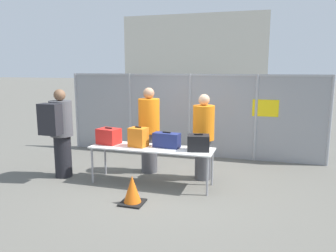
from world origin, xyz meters
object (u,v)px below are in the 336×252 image
object	(u,v)px
inspection_table	(152,150)
utility_trailer	(231,127)
traffic_cone	(132,191)
suitcase_orange	(138,137)
suitcase_red	(109,136)
security_worker_near	(149,129)
traveler_hooded	(60,130)
suitcase_navy	(167,140)
suitcase_black	(198,143)
security_worker_far	(203,136)

from	to	relation	value
inspection_table	utility_trailer	xyz separation A→B (m)	(1.06, 4.45, -0.27)
utility_trailer	traffic_cone	world-z (taller)	utility_trailer
suitcase_orange	suitcase_red	bearing A→B (deg)	175.55
suitcase_orange	security_worker_near	distance (m)	0.71
suitcase_orange	traveler_hooded	xyz separation A→B (m)	(-1.64, -0.16, 0.08)
traffic_cone	security_worker_near	bearing A→B (deg)	100.27
suitcase_navy	utility_trailer	xyz separation A→B (m)	(0.78, 4.36, -0.46)
suitcase_red	traffic_cone	xyz separation A→B (m)	(0.92, -1.02, -0.66)
inspection_table	suitcase_black	xyz separation A→B (m)	(0.90, 0.02, 0.20)
inspection_table	suitcase_black	bearing A→B (deg)	1.10
suitcase_orange	traffic_cone	world-z (taller)	suitcase_orange
suitcase_black	utility_trailer	size ratio (longest dim) A/B	0.12
security_worker_far	utility_trailer	size ratio (longest dim) A/B	0.47
suitcase_red	suitcase_black	distance (m)	1.82
traffic_cone	suitcase_black	bearing A→B (deg)	47.73
security_worker_far	traffic_cone	bearing A→B (deg)	81.77
suitcase_black	traveler_hooded	world-z (taller)	traveler_hooded
security_worker_far	utility_trailer	bearing A→B (deg)	-71.01
suitcase_red	security_worker_far	world-z (taller)	security_worker_far
suitcase_black	suitcase_navy	bearing A→B (deg)	173.20
suitcase_red	security_worker_far	size ratio (longest dim) A/B	0.27
suitcase_orange	suitcase_navy	world-z (taller)	suitcase_orange
suitcase_navy	utility_trailer	world-z (taller)	suitcase_navy
suitcase_navy	suitcase_black	xyz separation A→B (m)	(0.63, -0.07, 0.01)
inspection_table	traveler_hooded	xyz separation A→B (m)	(-1.90, -0.15, 0.31)
suitcase_orange	suitcase_black	distance (m)	1.17
suitcase_black	security_worker_far	distance (m)	0.57
suitcase_red	traveler_hooded	bearing A→B (deg)	-168.18
security_worker_far	utility_trailer	xyz separation A→B (m)	(0.17, 3.86, -0.48)
suitcase_navy	traveler_hooded	xyz separation A→B (m)	(-2.18, -0.25, 0.12)
suitcase_navy	utility_trailer	distance (m)	4.45
traffic_cone	suitcase_red	bearing A→B (deg)	131.99
suitcase_navy	suitcase_black	bearing A→B (deg)	-6.80
utility_trailer	traveler_hooded	bearing A→B (deg)	-122.73
suitcase_black	inspection_table	bearing A→B (deg)	-178.90
traveler_hooded	traffic_cone	distance (m)	2.21
suitcase_red	suitcase_navy	xyz separation A→B (m)	(1.19, 0.04, -0.01)
suitcase_red	traveler_hooded	size ratio (longest dim) A/B	0.26
security_worker_near	inspection_table	bearing A→B (deg)	110.11
suitcase_black	traveler_hooded	size ratio (longest dim) A/B	0.25
suitcase_orange	suitcase_black	world-z (taller)	suitcase_orange
inspection_table	security_worker_far	size ratio (longest dim) A/B	1.38
suitcase_orange	suitcase_black	bearing A→B (deg)	0.79
inspection_table	suitcase_navy	xyz separation A→B (m)	(0.27, 0.09, 0.19)
traveler_hooded	utility_trailer	size ratio (longest dim) A/B	0.49
suitcase_red	suitcase_orange	size ratio (longest dim) A/B	1.19
suitcase_red	security_worker_near	size ratio (longest dim) A/B	0.26
utility_trailer	security_worker_far	bearing A→B (deg)	-92.46
traffic_cone	security_worker_far	bearing A→B (deg)	60.32
traveler_hooded	utility_trailer	xyz separation A→B (m)	(2.96, 4.60, -0.58)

